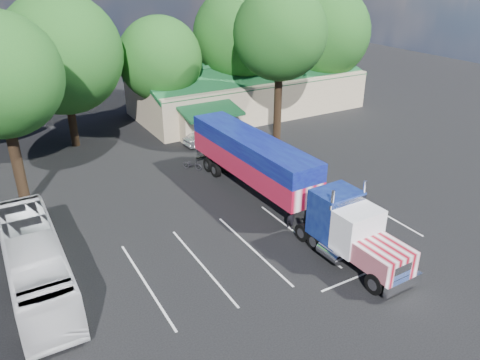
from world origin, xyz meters
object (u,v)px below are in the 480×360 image
semi_truck (274,172)px  silver_sedan (204,139)px  woman (290,216)px  tour_bus (35,262)px  bicycle (192,164)px

semi_truck → silver_sedan: 12.77m
woman → tour_bus: (-14.35, 1.62, 0.65)m
woman → silver_sedan: bearing=-30.8°
woman → silver_sedan: 15.76m
semi_truck → bicycle: semi_truck is taller
semi_truck → silver_sedan: bearing=84.0°
woman → bicycle: woman is taller
semi_truck → tour_bus: size_ratio=1.89×
woman → bicycle: size_ratio=1.03×
woman → bicycle: bearing=-17.1°
semi_truck → tour_bus: 15.20m
semi_truck → silver_sedan: (1.02, 12.61, -1.80)m
woman → tour_bus: 14.45m
bicycle → silver_sedan: bearing=17.2°
semi_truck → woman: bearing=-105.4°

